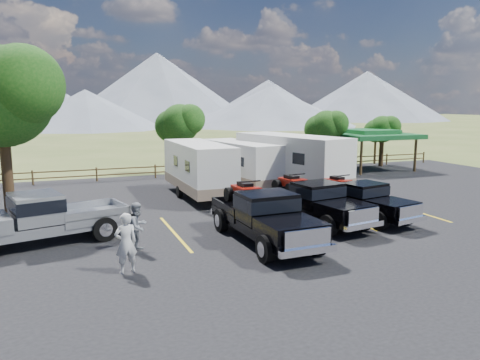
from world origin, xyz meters
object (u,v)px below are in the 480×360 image
object	(u,v)px
rig_center	(314,201)
trailer_left	(199,169)
trailer_right	(291,162)
person_a	(126,243)
pickup_silver	(41,218)
trailer_center	(242,164)
tree_big_nw	(0,97)
rig_left	(263,215)
rig_right	(360,199)
person_b	(138,227)
pavilion	(370,135)

from	to	relation	value
rig_center	trailer_left	world-z (taller)	trailer_left
rig_center	trailer_right	size ratio (longest dim) A/B	0.66
person_a	pickup_silver	bearing A→B (deg)	-69.51
trailer_center	tree_big_nw	bearing A→B (deg)	-173.92
tree_big_nw	rig_center	distance (m)	14.62
rig_left	rig_right	world-z (taller)	rig_left
person_a	person_b	distance (m)	2.24
rig_left	person_b	xyz separation A→B (m)	(-4.68, 0.58, -0.16)
person_a	trailer_right	bearing A→B (deg)	-147.48
person_b	trailer_center	bearing A→B (deg)	8.66
pavilion	pickup_silver	size ratio (longest dim) A/B	0.91
tree_big_nw	rig_left	size ratio (longest dim) A/B	1.19
pickup_silver	person_a	world-z (taller)	pickup_silver
rig_left	rig_right	size ratio (longest dim) A/B	1.12
tree_big_nw	trailer_right	xyz separation A→B (m)	(15.22, 1.50, -3.78)
trailer_right	trailer_center	bearing A→B (deg)	125.09
trailer_left	tree_big_nw	bearing A→B (deg)	-170.25
tree_big_nw	rig_center	world-z (taller)	tree_big_nw
rig_left	trailer_center	world-z (taller)	trailer_center
trailer_left	trailer_right	world-z (taller)	trailer_right
trailer_left	rig_left	bearing A→B (deg)	-91.18
pavilion	pickup_silver	distance (m)	27.19
trailer_left	trailer_right	distance (m)	5.68
pavilion	trailer_left	distance (m)	17.19
pavilion	pickup_silver	bearing A→B (deg)	-152.20
pavilion	rig_left	distance (m)	22.28
tree_big_nw	pavilion	bearing A→B (deg)	17.34
rig_center	trailer_left	distance (m)	7.99
person_a	person_b	xyz separation A→B (m)	(0.70, 2.13, -0.08)
pavilion	pickup_silver	xyz separation A→B (m)	(-24.00, -12.66, -1.73)
trailer_left	pickup_silver	bearing A→B (deg)	-141.89
rig_left	trailer_center	xyz separation A→B (m)	(3.33, 10.87, 0.47)
pavilion	person_b	bearing A→B (deg)	-144.54
tree_big_nw	trailer_center	bearing A→B (deg)	15.24
pickup_silver	rig_left	bearing A→B (deg)	56.79
rig_right	rig_center	bearing A→B (deg)	166.38
pavilion	trailer_center	world-z (taller)	pavilion
pavilion	trailer_center	distance (m)	13.55
person_a	rig_right	bearing A→B (deg)	-173.96
pavilion	trailer_right	bearing A→B (deg)	-147.89
tree_big_nw	person_a	bearing A→B (deg)	-65.27
pavilion	rig_right	distance (m)	17.22
trailer_right	person_b	bearing A→B (deg)	-156.65
trailer_right	person_b	world-z (taller)	trailer_right
pavilion	person_a	world-z (taller)	pavilion
rig_center	rig_right	distance (m)	2.39
trailer_left	person_b	size ratio (longest dim) A/B	4.95
rig_left	trailer_center	distance (m)	11.38
tree_big_nw	trailer_center	size ratio (longest dim) A/B	0.93
rig_right	trailer_right	world-z (taller)	trailer_right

